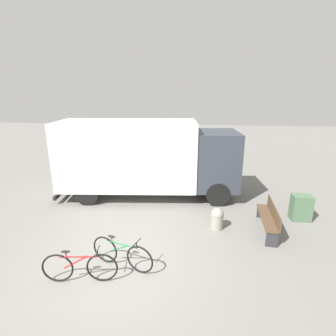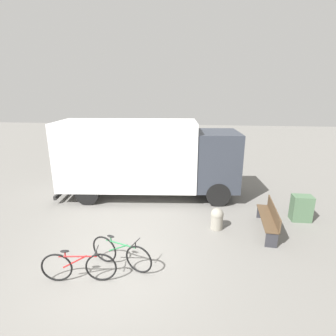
{
  "view_description": "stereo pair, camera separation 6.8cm",
  "coord_description": "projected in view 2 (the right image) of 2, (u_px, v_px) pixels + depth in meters",
  "views": [
    {
      "loc": [
        1.9,
        -5.53,
        4.43
      ],
      "look_at": [
        1.0,
        3.57,
        1.72
      ],
      "focal_mm": 28.0,
      "sensor_mm": 36.0,
      "label": 1
    },
    {
      "loc": [
        1.97,
        -5.52,
        4.43
      ],
      "look_at": [
        1.0,
        3.57,
        1.72
      ],
      "focal_mm": 28.0,
      "sensor_mm": 36.0,
      "label": 2
    }
  ],
  "objects": [
    {
      "name": "utility_box",
      "position": [
        301.0,
        208.0,
        9.2
      ],
      "size": [
        0.67,
        0.45,
        0.92
      ],
      "color": "#4C6B4C",
      "rests_on": "ground"
    },
    {
      "name": "park_bench",
      "position": [
        270.0,
        217.0,
        8.44
      ],
      "size": [
        0.57,
        2.02,
        0.9
      ],
      "rotation": [
        0.0,
        0.0,
        1.49
      ],
      "color": "brown",
      "rests_on": "ground"
    },
    {
      "name": "ground_plane",
      "position": [
        115.0,
        270.0,
        6.72
      ],
      "size": [
        60.0,
        60.0,
        0.0
      ],
      "primitive_type": "plane",
      "color": "slate"
    },
    {
      "name": "bicycle_near",
      "position": [
        79.0,
        267.0,
        6.25
      ],
      "size": [
        1.8,
        0.44,
        0.85
      ],
      "rotation": [
        0.0,
        0.0,
        0.12
      ],
      "color": "black",
      "rests_on": "ground"
    },
    {
      "name": "delivery_truck",
      "position": [
        146.0,
        156.0,
        11.0
      ],
      "size": [
        7.62,
        2.74,
        3.24
      ],
      "rotation": [
        0.0,
        0.0,
        0.08
      ],
      "color": "white",
      "rests_on": "ground"
    },
    {
      "name": "bollard_near_bench",
      "position": [
        217.0,
        218.0,
        8.66
      ],
      "size": [
        0.42,
        0.42,
        0.73
      ],
      "color": "gray",
      "rests_on": "ground"
    },
    {
      "name": "bicycle_middle",
      "position": [
        121.0,
        253.0,
        6.76
      ],
      "size": [
        1.73,
        0.66,
        0.85
      ],
      "rotation": [
        0.0,
        0.0,
        -0.32
      ],
      "color": "black",
      "rests_on": "ground"
    }
  ]
}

